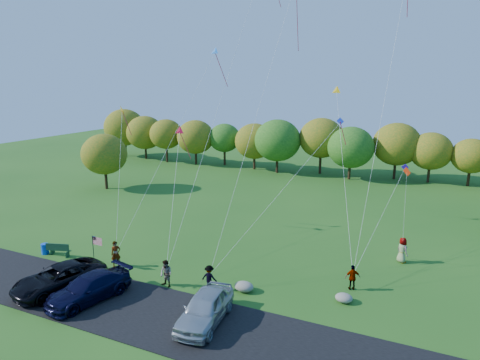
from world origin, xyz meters
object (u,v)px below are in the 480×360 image
object	(u,v)px
flyer_c	(209,278)
minivan_navy	(89,288)
minivan_dark	(59,278)
flyer_e	(402,250)
flyer_b	(166,274)
flyer_d	(353,278)
park_bench	(58,249)
trash_barrel	(45,249)
minivan_silver	(205,308)
flyer_a	(116,254)

from	to	relation	value
flyer_c	minivan_navy	bearing A→B (deg)	31.89
minivan_dark	flyer_e	distance (m)	24.34
minivan_dark	flyer_b	bearing A→B (deg)	45.29
minivan_dark	flyer_d	xyz separation A→B (m)	(17.27, 8.15, -0.03)
park_bench	trash_barrel	bearing A→B (deg)	168.51
minivan_dark	flyer_c	bearing A→B (deg)	41.37
minivan_dark	minivan_navy	bearing A→B (deg)	11.52
minivan_navy	minivan_silver	world-z (taller)	minivan_silver
flyer_a	flyer_c	distance (m)	7.97
flyer_d	flyer_e	size ratio (longest dim) A/B	0.88
flyer_a	park_bench	bearing A→B (deg)	130.49
minivan_dark	flyer_e	size ratio (longest dim) A/B	3.03
flyer_c	park_bench	distance (m)	13.32
flyer_c	flyer_a	bearing A→B (deg)	-6.19
minivan_dark	minivan_silver	world-z (taller)	minivan_silver
minivan_navy	minivan_silver	xyz separation A→B (m)	(7.77, 0.84, 0.08)
flyer_b	park_bench	distance (m)	10.54
flyer_c	flyer_b	bearing A→B (deg)	12.26
flyer_a	trash_barrel	world-z (taller)	flyer_a
flyer_a	flyer_d	world-z (taller)	flyer_a
flyer_a	flyer_c	size ratio (longest dim) A/B	1.15
trash_barrel	flyer_d	bearing A→B (deg)	10.31
flyer_a	flyer_b	bearing A→B (deg)	-66.08
minivan_silver	trash_barrel	distance (m)	16.69
trash_barrel	minivan_dark	bearing A→B (deg)	-33.90
minivan_dark	minivan_silver	xyz separation A→B (m)	(10.48, 0.64, 0.06)
minivan_navy	flyer_c	xyz separation A→B (m)	(6.07, 4.43, -0.01)
minivan_navy	flyer_e	world-z (taller)	flyer_e
minivan_navy	trash_barrel	xyz separation A→B (m)	(-8.58, 4.14, -0.44)
flyer_d	flyer_e	world-z (taller)	flyer_e
minivan_dark	flyer_c	size ratio (longest dim) A/B	3.52
flyer_c	flyer_d	distance (m)	9.35
minivan_navy	trash_barrel	bearing A→B (deg)	167.32
minivan_navy	flyer_d	world-z (taller)	flyer_d
park_bench	trash_barrel	distance (m)	1.35
minivan_dark	minivan_silver	distance (m)	10.50
flyer_e	trash_barrel	xyz separation A→B (m)	(-25.70, -10.17, -0.55)
minivan_navy	minivan_silver	size ratio (longest dim) A/B	1.06
flyer_a	flyer_b	xyz separation A→B (m)	(5.17, -1.10, -0.05)
flyer_b	minivan_navy	bearing A→B (deg)	-120.15
flyer_b	trash_barrel	world-z (taller)	flyer_b
flyer_b	flyer_d	distance (m)	12.25
park_bench	flyer_d	bearing A→B (deg)	-6.67
minivan_dark	park_bench	size ratio (longest dim) A/B	3.20
minivan_silver	flyer_c	distance (m)	3.97
minivan_silver	flyer_e	distance (m)	16.40
minivan_navy	flyer_a	xyz separation A→B (m)	(-1.90, 4.70, 0.11)
flyer_a	flyer_b	world-z (taller)	flyer_a
flyer_c	flyer_e	xyz separation A→B (m)	(11.05, 9.88, 0.13)
flyer_a	flyer_c	world-z (taller)	flyer_a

